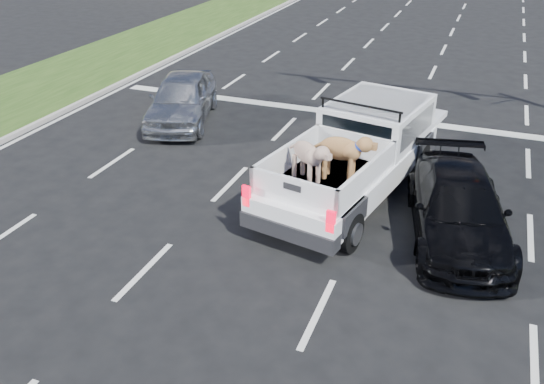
{
  "coord_description": "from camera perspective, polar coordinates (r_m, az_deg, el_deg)",
  "views": [
    {
      "loc": [
        3.82,
        -7.64,
        6.52
      ],
      "look_at": [
        0.13,
        2.0,
        1.1
      ],
      "focal_mm": 38.0,
      "sensor_mm": 36.0,
      "label": 1
    }
  ],
  "objects": [
    {
      "name": "black_coupe",
      "position": [
        12.54,
        17.97,
        -1.57
      ],
      "size": [
        2.79,
        4.9,
        1.34
      ],
      "primitive_type": "imported",
      "rotation": [
        0.0,
        0.0,
        0.21
      ],
      "color": "black",
      "rests_on": "ground"
    },
    {
      "name": "ground",
      "position": [
        10.74,
        -4.55,
        -9.74
      ],
      "size": [
        160.0,
        160.0,
        0.0
      ],
      "primitive_type": "plane",
      "color": "black",
      "rests_on": "ground"
    },
    {
      "name": "curb_left",
      "position": [
        19.83,
        -21.31,
        6.81
      ],
      "size": [
        0.15,
        60.0,
        0.14
      ],
      "primitive_type": "cube",
      "color": "#9D9690",
      "rests_on": "ground"
    },
    {
      "name": "silver_sedan",
      "position": [
        18.46,
        -8.93,
        9.16
      ],
      "size": [
        2.99,
        4.72,
        1.5
      ],
      "primitive_type": "imported",
      "rotation": [
        0.0,
        0.0,
        0.3
      ],
      "color": "#B2B5B9",
      "rests_on": "ground"
    },
    {
      "name": "road_markings",
      "position": [
        16.08,
        5.37,
        3.7
      ],
      "size": [
        17.75,
        60.0,
        0.01
      ],
      "color": "silver",
      "rests_on": "ground"
    },
    {
      "name": "pickup_truck",
      "position": [
        13.69,
        8.34,
        3.85
      ],
      "size": [
        3.27,
        6.29,
        2.24
      ],
      "rotation": [
        0.0,
        0.0,
        -0.2
      ],
      "color": "black",
      "rests_on": "ground"
    }
  ]
}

